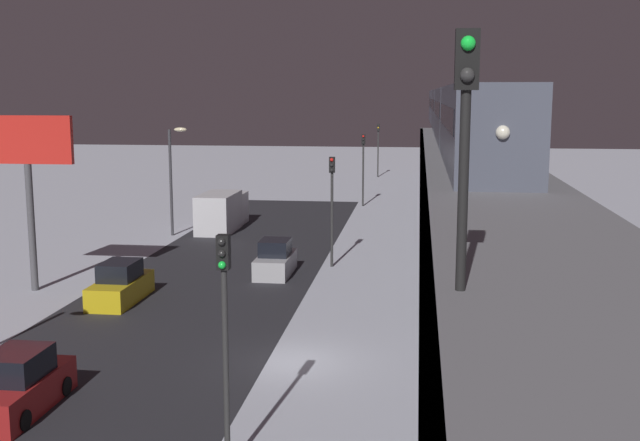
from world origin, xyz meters
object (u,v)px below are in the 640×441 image
rail_signal (465,115)px  sedan_yellow (121,285)px  box_truck (222,211)px  sedan_red (19,387)px  traffic_light_mid (332,195)px  traffic_light_far (363,159)px  sedan_silver (275,260)px  traffic_light_distant (378,142)px  subway_train (453,110)px  commercial_billboard (27,157)px  traffic_light_near (225,318)px

rail_signal → sedan_yellow: rail_signal is taller
sedan_yellow → box_truck: box_truck is taller
sedan_red → sedan_yellow: same height
rail_signal → traffic_light_mid: bearing=-80.0°
traffic_light_mid → traffic_light_far: 24.92m
sedan_silver → traffic_light_distant: (-2.90, -52.19, 3.40)m
subway_train → traffic_light_far: 11.35m
sedan_yellow → commercial_billboard: (5.20, -1.52, 6.03)m
traffic_light_mid → sedan_red: bearing=71.1°
rail_signal → traffic_light_distant: size_ratio=0.62×
sedan_red → traffic_light_mid: bearing=-108.9°
traffic_light_mid → traffic_light_distant: same height
box_truck → commercial_billboard: 20.36m
box_truck → traffic_light_far: size_ratio=1.16×
traffic_light_near → traffic_light_distant: 74.77m
traffic_light_distant → rail_signal: bearing=93.9°
rail_signal → sedan_silver: rail_signal is taller
traffic_light_distant → subway_train: bearing=103.1°
subway_train → traffic_light_near: 43.46m
commercial_billboard → traffic_light_distant: bearing=-104.2°
subway_train → sedan_yellow: (16.77, 26.53, -7.89)m
rail_signal → traffic_light_far: rail_signal is taller
sedan_yellow → traffic_light_near: (-9.30, 16.04, 3.40)m
sedan_red → traffic_light_near: traffic_light_near is taller
sedan_red → traffic_light_distant: 72.24m
subway_train → traffic_light_far: (7.47, -7.27, -4.49)m
traffic_light_mid → traffic_light_distant: size_ratio=1.00×
rail_signal → traffic_light_far: bearing=-84.4°
box_truck → commercial_billboard: (5.00, 18.96, 5.48)m
subway_train → sedan_yellow: bearing=57.7°
sedan_red → traffic_light_mid: traffic_light_mid is taller
traffic_light_far → traffic_light_distant: bearing=-90.0°
sedan_yellow → box_truck: (0.20, -20.48, 0.55)m
box_truck → traffic_light_near: traffic_light_near is taller
traffic_light_far → commercial_billboard: size_ratio=0.72×
traffic_light_near → traffic_light_far: (0.00, -49.84, 0.00)m
box_truck → traffic_light_distant: size_ratio=1.16×
sedan_yellow → commercial_billboard: 8.10m
subway_train → box_truck: bearing=19.6°
sedan_silver → commercial_billboard: bearing=-156.6°
traffic_light_far → traffic_light_near: bearing=90.0°
rail_signal → box_truck: rail_signal is taller
sedan_red → rail_signal: bearing=142.8°
traffic_light_near → traffic_light_far: size_ratio=1.00×
traffic_light_mid → traffic_light_near: bearing=90.0°
sedan_red → box_truck: 33.59m
traffic_light_mid → commercial_billboard: size_ratio=0.72×
subway_train → commercial_billboard: bearing=48.7°
rail_signal → traffic_light_distant: (5.60, -81.72, -5.43)m
sedan_silver → sedan_yellow: same height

